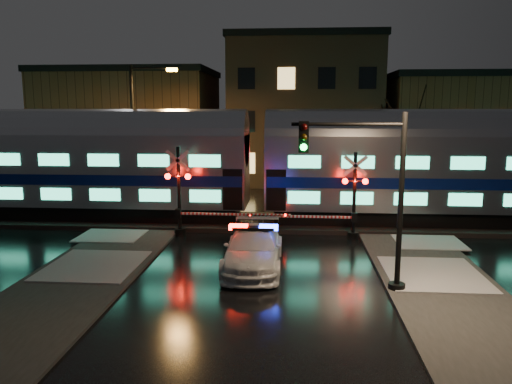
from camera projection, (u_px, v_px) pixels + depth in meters
ground at (264, 251)px, 22.01m from camera, size 120.00×120.00×0.00m
ballast at (270, 222)px, 26.91m from camera, size 90.00×4.20×0.24m
sidewalk_left at (58, 295)px, 16.60m from camera, size 4.00×20.00×0.12m
sidewalk_right at (459, 307)px, 15.61m from camera, size 4.00×20.00×0.12m
building_left at (132, 128)px, 43.88m from camera, size 14.00×10.00×9.00m
building_mid at (303, 113)px, 43.02m from camera, size 12.00×11.00×11.50m
building_right at (459, 132)px, 41.78m from camera, size 12.00×10.00×8.50m
train at (256, 162)px, 26.41m from camera, size 51.00×3.12×5.92m
police_car at (253, 249)px, 19.50m from camera, size 2.26×5.44×1.74m
crossing_signal_right at (347, 204)px, 23.70m from camera, size 5.90×0.66×4.18m
crossing_signal_left at (186, 199)px, 24.29m from camera, size 6.19×0.67×4.38m
traffic_light at (372, 199)px, 16.58m from camera, size 3.95×0.71×6.10m
streetlight at (138, 127)px, 30.65m from camera, size 2.95×0.31×8.81m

